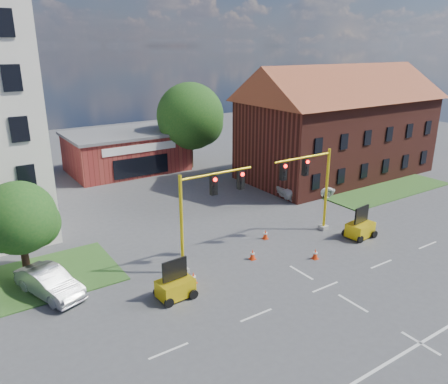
# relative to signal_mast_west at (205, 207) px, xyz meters

# --- Properties ---
(ground) EXTENTS (120.00, 120.00, 0.00)m
(ground) POSITION_rel_signal_mast_west_xyz_m (4.36, -6.00, -3.92)
(ground) COLOR #444447
(ground) RESTS_ON ground
(grass_verge_ne) EXTENTS (14.00, 4.00, 0.08)m
(grass_verge_ne) POSITION_rel_signal_mast_west_xyz_m (22.36, 3.00, -3.88)
(grass_verge_ne) COLOR #325921
(grass_verge_ne) RESTS_ON ground
(lane_markings) EXTENTS (60.00, 36.00, 0.01)m
(lane_markings) POSITION_rel_signal_mast_west_xyz_m (4.36, -9.00, -3.91)
(lane_markings) COLOR silver
(lane_markings) RESTS_ON ground
(brick_shop) EXTENTS (12.40, 8.40, 4.30)m
(brick_shop) POSITION_rel_signal_mast_west_xyz_m (4.36, 23.99, -1.76)
(brick_shop) COLOR maroon
(brick_shop) RESTS_ON ground
(townhouse_row) EXTENTS (21.00, 11.00, 11.50)m
(townhouse_row) POSITION_rel_signal_mast_west_xyz_m (22.36, 10.00, 2.01)
(townhouse_row) COLOR #542119
(townhouse_row) RESTS_ON ground
(tree_large) EXTENTS (7.74, 7.37, 9.47)m
(tree_large) POSITION_rel_signal_mast_west_xyz_m (11.23, 21.08, 1.62)
(tree_large) COLOR #312012
(tree_large) RESTS_ON ground
(tree_nw_front) EXTENTS (4.43, 4.22, 5.99)m
(tree_nw_front) POSITION_rel_signal_mast_west_xyz_m (-9.43, 4.58, -0.22)
(tree_nw_front) COLOR #312012
(tree_nw_front) RESTS_ON ground
(signal_mast_west) EXTENTS (5.30, 0.60, 6.20)m
(signal_mast_west) POSITION_rel_signal_mast_west_xyz_m (0.00, 0.00, 0.00)
(signal_mast_west) COLOR gray
(signal_mast_west) RESTS_ON ground
(signal_mast_east) EXTENTS (5.30, 0.60, 6.20)m
(signal_mast_east) POSITION_rel_signal_mast_west_xyz_m (8.71, 0.00, 0.00)
(signal_mast_east) COLOR gray
(signal_mast_east) RESTS_ON ground
(trailer_west) EXTENTS (2.01, 1.42, 2.19)m
(trailer_west) POSITION_rel_signal_mast_west_xyz_m (-3.30, -2.19, -3.24)
(trailer_west) COLOR yellow
(trailer_west) RESTS_ON ground
(trailer_east) EXTENTS (2.11, 1.54, 2.23)m
(trailer_east) POSITION_rel_signal_mast_west_xyz_m (11.50, -2.44, -3.22)
(trailer_east) COLOR yellow
(trailer_east) RESTS_ON ground
(cone_a) EXTENTS (0.40, 0.40, 0.70)m
(cone_a) POSITION_rel_signal_mast_west_xyz_m (-1.73, -1.41, -3.58)
(cone_a) COLOR red
(cone_a) RESTS_ON ground
(cone_b) EXTENTS (0.40, 0.40, 0.70)m
(cone_b) POSITION_rel_signal_mast_west_xyz_m (2.94, -0.93, -3.58)
(cone_b) COLOR red
(cone_b) RESTS_ON ground
(cone_c) EXTENTS (0.40, 0.40, 0.70)m
(cone_c) POSITION_rel_signal_mast_west_xyz_m (6.37, -3.13, -3.58)
(cone_c) COLOR red
(cone_c) RESTS_ON ground
(cone_d) EXTENTS (0.40, 0.40, 0.70)m
(cone_d) POSITION_rel_signal_mast_west_xyz_m (5.62, 1.08, -3.58)
(cone_d) COLOR red
(cone_d) RESTS_ON ground
(pickup_white) EXTENTS (5.84, 3.79, 1.50)m
(pickup_white) POSITION_rel_signal_mast_west_xyz_m (14.67, 6.36, -3.17)
(pickup_white) COLOR white
(pickup_white) RESTS_ON ground
(sedan_silver_front) EXTENTS (3.09, 4.91, 1.53)m
(sedan_silver_front) POSITION_rel_signal_mast_west_xyz_m (-8.95, 1.87, -3.16)
(sedan_silver_front) COLOR #ABAEB3
(sedan_silver_front) RESTS_ON ground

